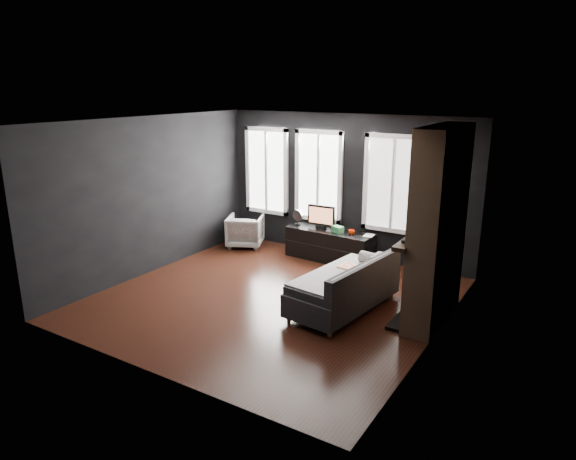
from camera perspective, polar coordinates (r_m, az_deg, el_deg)
The scene contains 18 objects.
floor at distance 8.03m, azimuth -1.75°, elevation -7.62°, with size 5.00×5.00×0.00m, color black.
ceiling at distance 7.38m, azimuth -1.93°, elevation 11.98°, with size 5.00×5.00×0.00m, color white.
wall_back at distance 9.72m, azimuth 6.37°, elevation 4.81°, with size 5.00×0.02×2.70m, color black.
wall_left at distance 9.18m, azimuth -14.97°, elevation 3.71°, with size 0.02×5.00×2.70m, color black.
wall_right at distance 6.59m, azimuth 16.58°, elevation -1.11°, with size 0.02×5.00×2.70m, color black.
windows at distance 9.74m, azimuth 4.03°, elevation 11.01°, with size 4.00×0.16×1.76m, color white, non-canonical shape.
fireplace at distance 7.20m, azimuth 16.36°, elevation 0.32°, with size 0.70×1.62×2.70m, color #93724C, non-canonical shape.
sofa at distance 7.56m, azimuth 6.20°, elevation -5.95°, with size 0.94×1.87×0.80m, color #252527, non-canonical shape.
stripe_pillow at distance 7.85m, azimuth 9.75°, elevation -3.88°, with size 0.08×0.34×0.34m, color gray.
armchair at distance 10.48m, azimuth -4.77°, elevation 0.06°, with size 0.69×0.64×0.71m, color silver.
media_console at distance 9.67m, azimuth 4.68°, elevation -1.69°, with size 1.68×0.53×0.58m, color black, non-canonical shape.
monitor at distance 9.66m, azimuth 3.73°, elevation 1.64°, with size 0.56×0.12×0.50m, color black, non-canonical shape.
desk_fan at distance 9.89m, azimuth 1.07°, elevation 1.44°, with size 0.22×0.22×0.31m, color #A8A8A8, non-canonical shape.
mug at distance 9.35m, azimuth 7.09°, elevation -0.17°, with size 0.11×0.09×0.11m, color red.
book at distance 9.30m, azimuth 8.49°, elevation 0.06°, with size 0.17×0.02×0.23m, color tan.
storage_box at distance 9.47m, azimuth 5.53°, elevation 0.09°, with size 0.21×0.13×0.12m, color #327A42.
mantel_vase at distance 7.69m, azimuth 15.48°, elevation 1.11°, with size 0.17×0.18×0.17m, color #C27C24.
mantel_clock at distance 6.79m, azimuth 12.99°, elevation -1.23°, with size 0.13×0.13×0.04m, color black.
Camera 1 is at (4.09, -6.12, 3.20)m, focal length 32.00 mm.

